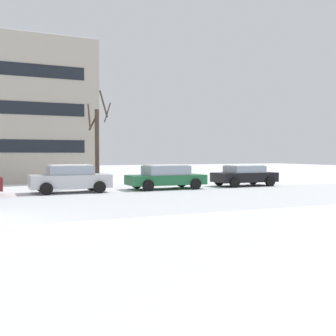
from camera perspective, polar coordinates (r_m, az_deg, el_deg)
name	(u,v)px	position (r m, az deg, el deg)	size (l,w,h in m)	color
parked_car_silver	(70,178)	(22.81, -13.25, -1.40)	(4.20, 2.15, 1.49)	silver
parked_car_green	(166,177)	(24.50, -0.30, -1.20)	(4.58, 2.20, 1.43)	#1E6038
parked_car_black	(244,175)	(27.31, 10.42, -0.97)	(4.09, 2.14, 1.35)	black
tree_far_mid	(97,143)	(25.74, -9.70, 3.44)	(1.31, 1.41, 5.86)	#423326
building_far_left	(13,113)	(35.27, -20.43, 7.02)	(11.26, 9.92, 10.54)	#B2A899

